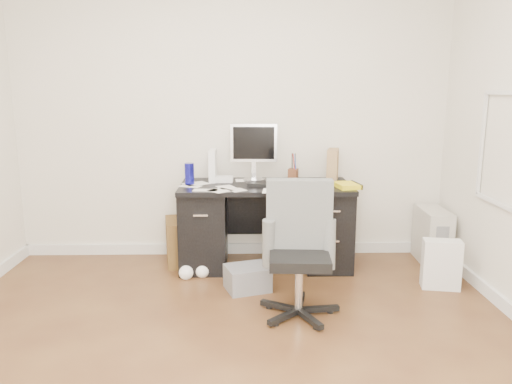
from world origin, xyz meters
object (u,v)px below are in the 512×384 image
at_px(desk, 265,223).
at_px(lcd_monitor, 254,152).
at_px(wicker_basket, 189,241).
at_px(pc_tower, 432,236).
at_px(keyboard, 275,184).
at_px(office_chair, 300,251).

distance_m(desk, lcd_monitor, 0.64).
relative_size(lcd_monitor, wicker_basket, 1.29).
height_order(pc_tower, wicker_basket, pc_tower).
relative_size(keyboard, pc_tower, 0.95).
xyz_separation_m(pc_tower, wicker_basket, (-2.23, 0.05, -0.05)).
height_order(desk, lcd_monitor, lcd_monitor).
height_order(lcd_monitor, keyboard, lcd_monitor).
bearing_deg(office_chair, keyboard, 100.01).
bearing_deg(desk, wicker_basket, 172.40).
distance_m(desk, wicker_basket, 0.73).
height_order(lcd_monitor, pc_tower, lcd_monitor).
xyz_separation_m(office_chair, pc_tower, (1.34, 1.08, -0.23)).
relative_size(office_chair, pc_tower, 1.90).
xyz_separation_m(lcd_monitor, office_chair, (0.30, -1.19, -0.54)).
relative_size(keyboard, office_chair, 0.50).
bearing_deg(desk, lcd_monitor, 121.48).
bearing_deg(desk, keyboard, -36.25).
xyz_separation_m(desk, lcd_monitor, (-0.10, 0.16, 0.62)).
height_order(desk, wicker_basket, desk).
height_order(keyboard, office_chair, office_chair).
bearing_deg(keyboard, pc_tower, 10.90).
distance_m(keyboard, office_chair, 1.01).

